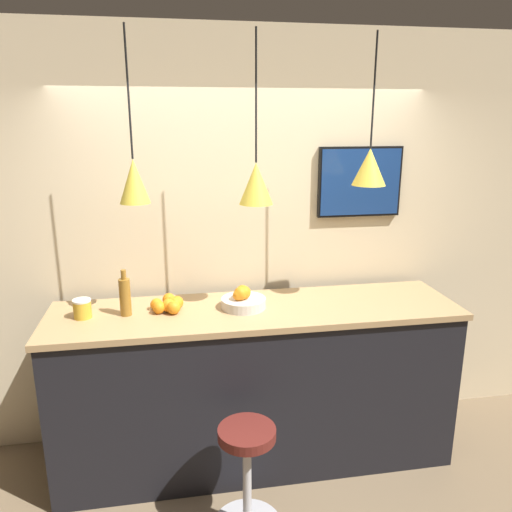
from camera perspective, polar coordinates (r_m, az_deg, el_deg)
The scene contains 11 objects.
back_wall at distance 3.57m, azimuth -1.24°, elevation 1.63°, with size 8.00×0.06×2.90m.
service_counter at distance 3.49m, azimuth -0.00°, elevation -14.52°, with size 2.65×0.69×1.12m.
bar_stool at distance 3.05m, azimuth -1.05°, elevation -22.84°, with size 0.40×0.40×0.66m.
fruit_bowl at distance 3.23m, azimuth -1.49°, elevation -4.99°, with size 0.29×0.29×0.15m.
orange_pile at distance 3.25m, azimuth -9.94°, elevation -5.44°, with size 0.21×0.24×0.09m.
juice_bottle at distance 3.20m, azimuth -14.74°, elevation -4.46°, with size 0.07×0.07×0.29m.
spread_jar at distance 3.25m, azimuth -19.23°, elevation -5.70°, with size 0.11×0.11×0.12m.
pendant_lamp_left at distance 3.00m, azimuth -13.77°, elevation 8.39°, with size 0.18×0.18×0.98m.
pendant_lamp_middle at distance 3.04m, azimuth 0.01°, elevation 8.36°, with size 0.21×0.21×1.00m.
pendant_lamp_right at distance 3.23m, azimuth 12.84°, elevation 9.96°, with size 0.21×0.21×0.90m.
mounted_tv at distance 3.66m, azimuth 11.79°, elevation 8.29°, with size 0.61×0.04×0.49m.
Camera 1 is at (-0.51, -2.36, 2.30)m, focal length 35.00 mm.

